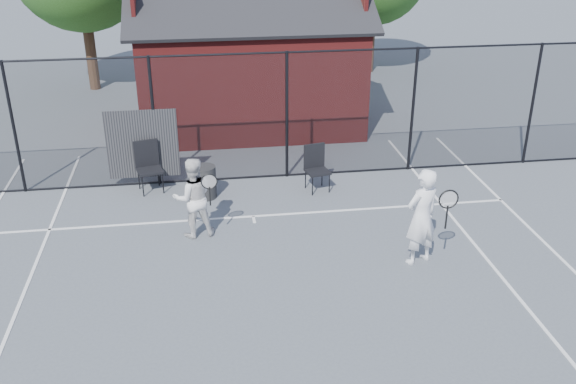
{
  "coord_description": "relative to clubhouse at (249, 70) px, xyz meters",
  "views": [
    {
      "loc": [
        -0.99,
        -8.93,
        6.12
      ],
      "look_at": [
        0.56,
        1.76,
        1.1
      ],
      "focal_mm": 40.0,
      "sensor_mm": 36.0,
      "label": 1
    }
  ],
  "objects": [
    {
      "name": "clubhouse",
      "position": [
        0.0,
        0.0,
        0.0
      ],
      "size": [
        6.5,
        4.36,
        4.19
      ],
      "color": "maroon",
      "rests_on": "ground"
    },
    {
      "name": "chair_right",
      "position": [
        1.07,
        -4.9,
        -1.09
      ],
      "size": [
        0.59,
        0.61,
        1.03
      ],
      "primitive_type": "cube",
      "rotation": [
        0.0,
        0.0,
        0.22
      ],
      "color": "black",
      "rests_on": "ground"
    },
    {
      "name": "player_back",
      "position": [
        -1.71,
        -6.62,
        -0.8
      ],
      "size": [
        0.92,
        0.74,
        1.62
      ],
      "color": "silver",
      "rests_on": "ground"
    },
    {
      "name": "court_lines",
      "position": [
        -0.5,
        -10.32,
        -1.6
      ],
      "size": [
        11.02,
        18.0,
        0.01
      ],
      "color": "silver",
      "rests_on": "ground"
    },
    {
      "name": "chair_left",
      "position": [
        -2.66,
        -4.4,
        -1.04
      ],
      "size": [
        0.67,
        0.68,
        1.12
      ],
      "primitive_type": "cube",
      "rotation": [
        0.0,
        0.0,
        0.26
      ],
      "color": "black",
      "rests_on": "ground"
    },
    {
      "name": "waste_bin",
      "position": [
        -1.46,
        -4.9,
        -1.24
      ],
      "size": [
        0.62,
        0.62,
        0.73
      ],
      "primitive_type": "cylinder",
      "rotation": [
        0.0,
        0.0,
        0.26
      ],
      "color": "black",
      "rests_on": "ground"
    },
    {
      "name": "ground",
      "position": [
        -0.5,
        -9.0,
        -1.61
      ],
      "size": [
        80.0,
        80.0,
        0.0
      ],
      "primitive_type": "plane",
      "color": "#4D5358",
      "rests_on": "ground"
    },
    {
      "name": "player_front",
      "position": [
        2.31,
        -8.24,
        -0.68
      ],
      "size": [
        0.88,
        0.71,
        1.84
      ],
      "color": "white",
      "rests_on": "ground"
    },
    {
      "name": "fence",
      "position": [
        -0.8,
        -4.0,
        -0.16
      ],
      "size": [
        22.04,
        3.0,
        3.0
      ],
      "color": "black",
      "rests_on": "ground"
    }
  ]
}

